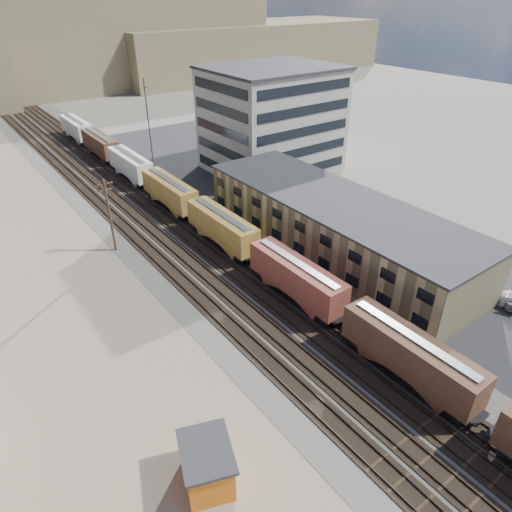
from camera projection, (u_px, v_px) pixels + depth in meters
ground at (419, 430)px, 36.35m from camera, size 300.00×300.00×0.00m
ballast_bed at (149, 213)px, 70.91m from camera, size 18.00×200.00×0.06m
dirt_yard at (29, 285)px, 53.81m from camera, size 24.00×180.00×0.03m
asphalt_lot at (319, 210)px, 71.76m from camera, size 26.00×120.00×0.04m
rail_tracks at (146, 213)px, 70.59m from camera, size 11.40×200.00×0.24m
freight_train at (194, 207)px, 66.11m from camera, size 3.00×119.74×4.46m
warehouse at (334, 225)px, 59.40m from camera, size 12.40×40.40×7.25m
office_tower at (272, 119)px, 83.86m from camera, size 22.60×18.60×18.45m
utility_pole_north at (110, 214)px, 58.35m from camera, size 2.20×0.32×10.00m
radio_mast at (150, 134)px, 76.23m from camera, size 1.20×0.16×18.00m
maintenance_shed at (207, 465)px, 31.81m from camera, size 4.89×5.52×3.36m
parked_car_blue at (300, 177)px, 81.93m from camera, size 4.51×6.73×1.71m
parked_car_far at (266, 167)px, 86.71m from camera, size 3.17×4.50×1.42m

